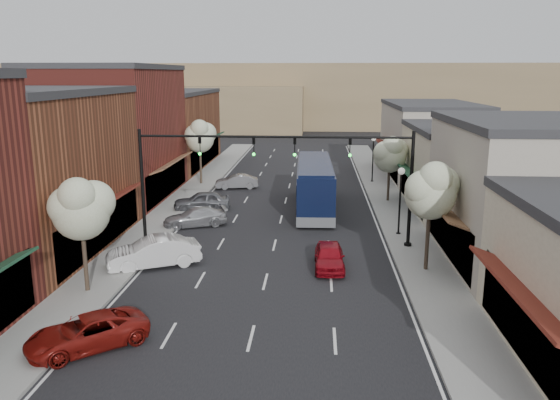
% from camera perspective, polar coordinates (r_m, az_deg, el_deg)
% --- Properties ---
extents(ground, '(160.00, 160.00, 0.00)m').
position_cam_1_polar(ground, '(25.83, -1.98, -10.16)').
color(ground, black).
rests_on(ground, ground).
extents(sidewalk_left, '(2.80, 73.00, 0.15)m').
position_cam_1_polar(sidewalk_left, '(44.65, -10.33, -0.23)').
color(sidewalk_left, gray).
rests_on(sidewalk_left, ground).
extents(sidewalk_right, '(2.80, 73.00, 0.15)m').
position_cam_1_polar(sidewalk_right, '(43.71, 11.56, -0.57)').
color(sidewalk_right, gray).
rests_on(sidewalk_right, ground).
extents(curb_left, '(0.25, 73.00, 0.17)m').
position_cam_1_polar(curb_left, '(44.33, -8.58, -0.26)').
color(curb_left, gray).
rests_on(curb_left, ground).
extents(curb_right, '(0.25, 73.00, 0.17)m').
position_cam_1_polar(curb_right, '(43.54, 9.73, -0.54)').
color(curb_right, gray).
rests_on(curb_right, ground).
extents(bldg_left_midnear, '(10.14, 14.10, 9.40)m').
position_cam_1_polar(bldg_left_midnear, '(34.44, -25.23, 2.58)').
color(bldg_left_midnear, brown).
rests_on(bldg_left_midnear, ground).
extents(bldg_left_midfar, '(10.14, 14.10, 10.90)m').
position_cam_1_polar(bldg_left_midfar, '(46.94, -17.13, 6.66)').
color(bldg_left_midfar, maroon).
rests_on(bldg_left_midfar, ground).
extents(bldg_left_far, '(10.14, 18.10, 8.40)m').
position_cam_1_polar(bldg_left_far, '(62.19, -11.81, 7.24)').
color(bldg_left_far, brown).
rests_on(bldg_left_far, ground).
extents(bldg_right_midnear, '(9.14, 12.10, 7.90)m').
position_cam_1_polar(bldg_right_midnear, '(32.28, 24.17, 0.70)').
color(bldg_right_midnear, '#A59C8D').
rests_on(bldg_right_midnear, ground).
extents(bldg_right_midfar, '(9.14, 12.10, 6.40)m').
position_cam_1_polar(bldg_right_midfar, '(43.66, 18.74, 3.13)').
color(bldg_right_midfar, beige).
rests_on(bldg_right_midfar, ground).
extents(bldg_right_far, '(9.14, 16.10, 7.40)m').
position_cam_1_polar(bldg_right_far, '(57.10, 15.28, 6.06)').
color(bldg_right_far, '#A59C8D').
rests_on(bldg_right_far, ground).
extents(hill_far, '(120.00, 30.00, 12.00)m').
position_cam_1_polar(hill_far, '(113.71, 2.68, 10.96)').
color(hill_far, '#7A6647').
rests_on(hill_far, ground).
extents(hill_near, '(50.00, 20.00, 8.00)m').
position_cam_1_polar(hill_near, '(105.44, -11.39, 9.46)').
color(hill_near, '#7A6647').
rests_on(hill_near, ground).
extents(signal_mast_right, '(8.22, 0.46, 7.00)m').
position_cam_1_polar(signal_mast_right, '(32.24, 9.42, 2.96)').
color(signal_mast_right, black).
rests_on(signal_mast_right, ground).
extents(signal_mast_left, '(8.22, 0.46, 7.00)m').
position_cam_1_polar(signal_mast_left, '(33.10, -10.36, 3.19)').
color(signal_mast_left, black).
rests_on(signal_mast_left, ground).
extents(tree_right_near, '(2.85, 2.65, 5.95)m').
position_cam_1_polar(tree_right_near, '(28.74, 15.58, 1.08)').
color(tree_right_near, '#47382B').
rests_on(tree_right_near, ground).
extents(tree_right_far, '(2.85, 2.65, 5.43)m').
position_cam_1_polar(tree_right_far, '(44.38, 11.48, 4.79)').
color(tree_right_far, '#47382B').
rests_on(tree_right_far, ground).
extents(tree_left_near, '(2.85, 2.65, 5.69)m').
position_cam_1_polar(tree_left_near, '(26.56, -20.07, -0.71)').
color(tree_left_near, '#47382B').
rests_on(tree_left_near, ground).
extents(tree_left_far, '(2.85, 2.65, 6.13)m').
position_cam_1_polar(tree_left_far, '(51.00, -8.35, 6.66)').
color(tree_left_far, '#47382B').
rests_on(tree_left_far, ground).
extents(lamp_post_near, '(0.44, 0.44, 4.44)m').
position_cam_1_polar(lamp_post_near, '(35.26, 12.48, 1.01)').
color(lamp_post_near, black).
rests_on(lamp_post_near, ground).
extents(lamp_post_far, '(0.44, 0.44, 4.44)m').
position_cam_1_polar(lamp_post_far, '(52.37, 9.71, 5.01)').
color(lamp_post_far, black).
rests_on(lamp_post_far, ground).
extents(coach_bus, '(2.93, 12.06, 3.67)m').
position_cam_1_polar(coach_bus, '(41.73, 3.62, 1.61)').
color(coach_bus, black).
rests_on(coach_bus, ground).
extents(red_hatchback, '(1.62, 3.93, 1.33)m').
position_cam_1_polar(red_hatchback, '(29.38, 5.17, -5.89)').
color(red_hatchback, maroon).
rests_on(red_hatchback, ground).
extents(parked_car_a, '(4.81, 4.44, 1.25)m').
position_cam_1_polar(parked_car_a, '(22.46, -19.51, -12.92)').
color(parked_car_a, maroon).
rests_on(parked_car_a, ground).
extents(parked_car_b, '(5.19, 3.67, 1.62)m').
position_cam_1_polar(parked_car_b, '(30.22, -13.07, -5.35)').
color(parked_car_b, silver).
rests_on(parked_car_b, ground).
extents(parked_car_c, '(4.67, 3.18, 1.26)m').
position_cam_1_polar(parked_car_c, '(37.65, -8.85, -1.79)').
color(parked_car_c, '#A3A4A9').
rests_on(parked_car_c, ground).
extents(parked_car_d, '(4.51, 2.47, 1.46)m').
position_cam_1_polar(parked_car_d, '(41.99, -8.15, -0.07)').
color(parked_car_d, '#525459').
rests_on(parked_car_d, ground).
extents(parked_car_e, '(4.02, 1.99, 1.27)m').
position_cam_1_polar(parked_car_e, '(49.57, -4.55, 1.93)').
color(parked_car_e, gray).
rests_on(parked_car_e, ground).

